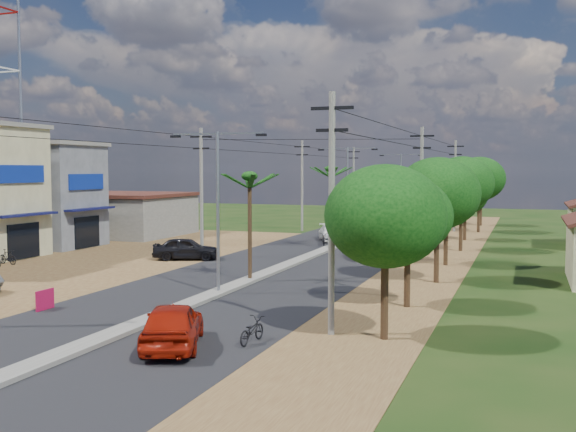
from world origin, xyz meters
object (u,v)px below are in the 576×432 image
at_px(car_silver_mid, 366,248).
at_px(roadside_sign, 45,300).
at_px(car_red_near, 173,326).
at_px(car_parked_dark, 186,249).
at_px(moto_rider_east, 252,331).
at_px(car_white_far, 331,233).

distance_m(car_silver_mid, roadside_sign, 23.46).
height_order(car_red_near, car_parked_dark, car_red_near).
bearing_deg(moto_rider_east, car_silver_mid, -82.20).
bearing_deg(car_silver_mid, car_parked_dark, 4.50).
xyz_separation_m(car_red_near, roadside_sign, (-8.37, 3.64, -0.34)).
height_order(car_white_far, car_parked_dark, car_parked_dark).
height_order(car_silver_mid, moto_rider_east, car_silver_mid).
distance_m(car_red_near, car_silver_mid, 25.19).
xyz_separation_m(car_silver_mid, car_white_far, (-5.36, 10.08, -0.08)).
xyz_separation_m(car_red_near, car_white_far, (-4.41, 35.25, -0.13)).
height_order(car_parked_dark, moto_rider_east, car_parked_dark).
height_order(car_red_near, roadside_sign, car_red_near).
bearing_deg(moto_rider_east, roadside_sign, -6.98).
bearing_deg(car_parked_dark, roadside_sign, 167.01).
relative_size(car_red_near, roadside_sign, 4.21).
distance_m(car_red_near, moto_rider_east, 2.78).
relative_size(car_red_near, moto_rider_east, 2.74).
distance_m(car_white_far, moto_rider_east, 34.44).
relative_size(car_silver_mid, moto_rider_east, 2.68).
bearing_deg(car_red_near, car_parked_dark, -85.20).
distance_m(car_red_near, car_white_far, 35.52).
xyz_separation_m(car_white_far, moto_rider_east, (6.73, -33.77, -0.22)).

